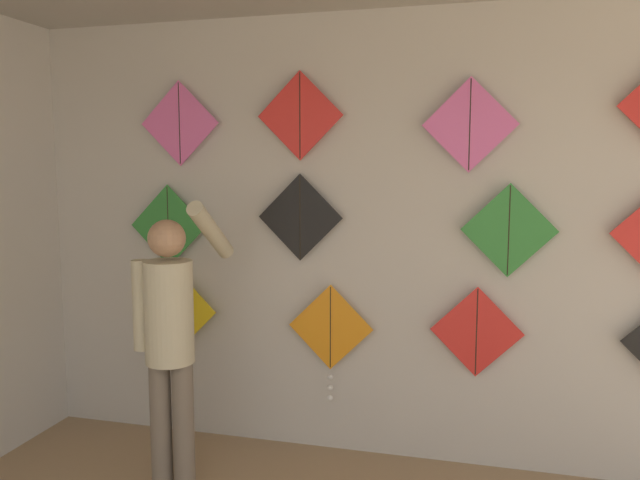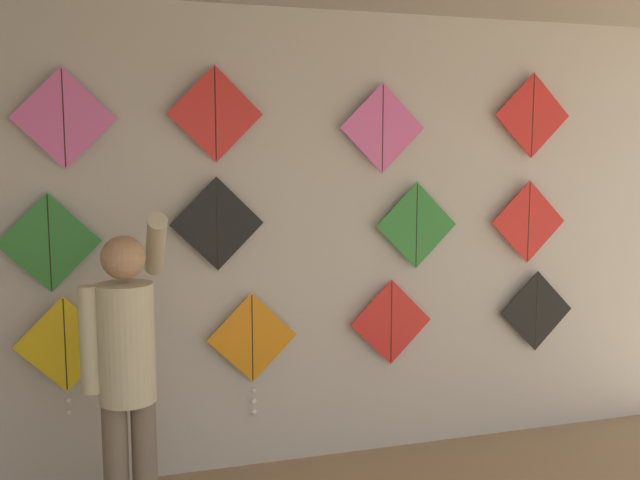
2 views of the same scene
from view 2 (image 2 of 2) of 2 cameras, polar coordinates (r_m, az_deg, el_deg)
The scene contains 14 objects.
back_panel at distance 4.45m, azimuth -0.35°, elevation -0.07°, with size 5.71×0.06×2.80m, color beige.
shopkeeper at distance 3.59m, azimuth -15.19°, elevation -9.61°, with size 0.42×0.59×1.67m.
kite_0 at distance 4.30m, azimuth -19.70°, elevation -8.19°, with size 0.55×0.04×0.69m.
kite_1 at distance 4.38m, azimuth -5.43°, elevation -8.29°, with size 0.55×0.04×0.76m.
kite_2 at distance 4.62m, azimuth 5.71°, elevation -6.55°, with size 0.55×0.01×0.55m.
kite_3 at distance 5.12m, azimuth 16.93°, elevation -5.45°, with size 0.55×0.01×0.55m.
kite_4 at distance 4.19m, azimuth -20.83°, elevation -0.21°, with size 0.55×0.01×0.55m.
kite_5 at distance 4.21m, azimuth -8.23°, elevation 1.29°, with size 0.55×0.01×0.55m.
kite_6 at distance 4.58m, azimuth 7.72°, elevation 1.16°, with size 0.55×0.01×0.55m.
kite_7 at distance 4.97m, azimuth 16.34°, elevation 1.39°, with size 0.55×0.01×0.55m.
kite_8 at distance 4.15m, azimuth -19.83°, elevation 9.15°, with size 0.55×0.01×0.55m.
kite_9 at distance 4.19m, azimuth -8.37°, elevation 9.95°, with size 0.55×0.01×0.55m.
kite_10 at distance 4.46m, azimuth 5.03°, elevation 8.92°, with size 0.55×0.01×0.55m.
kite_11 at distance 4.95m, azimuth 16.64°, elevation 9.51°, with size 0.55×0.01×0.55m.
Camera 2 is at (-1.24, -0.32, 1.98)m, focal length 40.00 mm.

